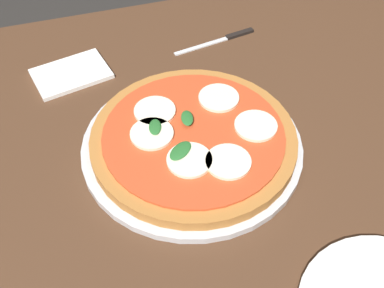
{
  "coord_description": "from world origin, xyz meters",
  "views": [
    {
      "loc": [
        -0.13,
        -0.42,
        1.3
      ],
      "look_at": [
        0.01,
        0.04,
        0.76
      ],
      "focal_mm": 44.15,
      "sensor_mm": 36.0,
      "label": 1
    }
  ],
  "objects": [
    {
      "name": "napkin",
      "position": [
        -0.14,
        0.27,
        0.75
      ],
      "size": [
        0.15,
        0.12,
        0.01
      ],
      "primitive_type": "cube",
      "rotation": [
        0.0,
        0.0,
        0.22
      ],
      "color": "white",
      "rests_on": "dining_table"
    },
    {
      "name": "knife",
      "position": [
        0.16,
        0.3,
        0.75
      ],
      "size": [
        0.17,
        0.04,
        0.01
      ],
      "color": "black",
      "rests_on": "dining_table"
    },
    {
      "name": "serving_tray",
      "position": [
        0.01,
        0.04,
        0.76
      ],
      "size": [
        0.34,
        0.34,
        0.01
      ],
      "primitive_type": "cylinder",
      "color": "silver",
      "rests_on": "dining_table"
    },
    {
      "name": "pizza",
      "position": [
        0.01,
        0.04,
        0.77
      ],
      "size": [
        0.31,
        0.31,
        0.03
      ],
      "color": "#B27033",
      "rests_on": "serving_tray"
    },
    {
      "name": "dining_table",
      "position": [
        0.0,
        0.0,
        0.64
      ],
      "size": [
        1.12,
        0.94,
        0.75
      ],
      "color": "#4C301E",
      "rests_on": "ground_plane"
    }
  ]
}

